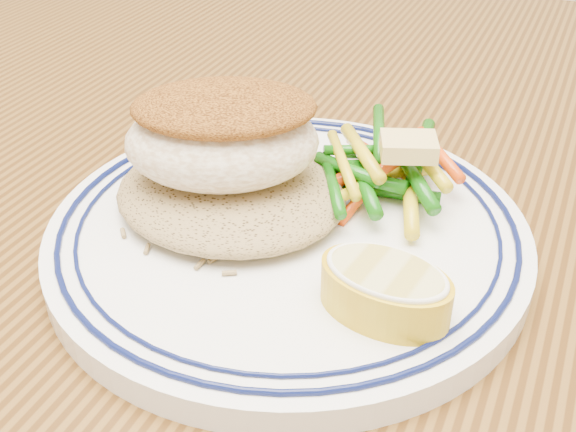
% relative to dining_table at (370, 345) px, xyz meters
% --- Properties ---
extents(dining_table, '(1.50, 0.90, 0.75)m').
position_rel_dining_table_xyz_m(dining_table, '(0.00, 0.00, 0.00)').
color(dining_table, '#44280D').
rests_on(dining_table, ground).
extents(plate, '(0.25, 0.25, 0.02)m').
position_rel_dining_table_xyz_m(plate, '(-0.04, -0.05, 0.11)').
color(plate, white).
rests_on(plate, dining_table).
extents(rice_pilaf, '(0.12, 0.11, 0.02)m').
position_rel_dining_table_xyz_m(rice_pilaf, '(-0.07, -0.04, 0.12)').
color(rice_pilaf, olive).
rests_on(rice_pilaf, plate).
extents(fish_fillet, '(0.12, 0.11, 0.05)m').
position_rel_dining_table_xyz_m(fish_fillet, '(-0.07, -0.04, 0.15)').
color(fish_fillet, '#F6E8CB').
rests_on(fish_fillet, rice_pilaf).
extents(vegetable_pile, '(0.08, 0.11, 0.03)m').
position_rel_dining_table_xyz_m(vegetable_pile, '(-0.00, 0.00, 0.13)').
color(vegetable_pile, '#115B0B').
rests_on(vegetable_pile, plate).
extents(butter_pat, '(0.03, 0.03, 0.01)m').
position_rel_dining_table_xyz_m(butter_pat, '(0.01, -0.00, 0.15)').
color(butter_pat, '#E1C36E').
rests_on(butter_pat, vegetable_pile).
extents(lemon_wedge, '(0.06, 0.06, 0.02)m').
position_rel_dining_table_xyz_m(lemon_wedge, '(0.03, -0.09, 0.12)').
color(lemon_wedge, gold).
rests_on(lemon_wedge, plate).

